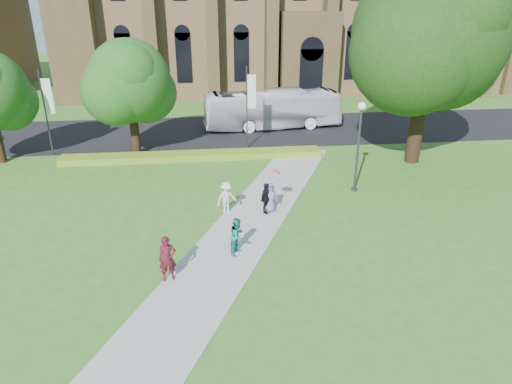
{
  "coord_description": "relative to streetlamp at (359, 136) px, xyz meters",
  "views": [
    {
      "loc": [
        -0.97,
        -17.33,
        10.63
      ],
      "look_at": [
        1.33,
        3.27,
        1.6
      ],
      "focal_mm": 32.0,
      "sensor_mm": 36.0,
      "label": 1
    }
  ],
  "objects": [
    {
      "name": "ground",
      "position": [
        -7.5,
        -6.5,
        -3.3
      ],
      "size": [
        160.0,
        160.0,
        0.0
      ],
      "primitive_type": "plane",
      "color": "#396C20",
      "rests_on": "ground"
    },
    {
      "name": "road",
      "position": [
        -7.5,
        13.5,
        -3.29
      ],
      "size": [
        160.0,
        10.0,
        0.02
      ],
      "primitive_type": "cube",
      "color": "black",
      "rests_on": "ground"
    },
    {
      "name": "footpath",
      "position": [
        -7.5,
        -5.5,
        -3.28
      ],
      "size": [
        15.58,
        28.54,
        0.04
      ],
      "primitive_type": "cube",
      "rotation": [
        0.0,
        0.0,
        -0.44
      ],
      "color": "#B2B2A8",
      "rests_on": "ground"
    },
    {
      "name": "flower_hedge",
      "position": [
        -9.5,
        6.7,
        -3.07
      ],
      "size": [
        18.0,
        1.4,
        0.45
      ],
      "primitive_type": "cube",
      "color": "#AAB424",
      "rests_on": "ground"
    },
    {
      "name": "streetlamp",
      "position": [
        0.0,
        0.0,
        0.0
      ],
      "size": [
        0.44,
        0.44,
        5.24
      ],
      "color": "#38383D",
      "rests_on": "ground"
    },
    {
      "name": "large_tree",
      "position": [
        5.5,
        4.5,
        5.07
      ],
      "size": [
        9.6,
        9.6,
        13.2
      ],
      "color": "#332114",
      "rests_on": "ground"
    },
    {
      "name": "street_tree_1",
      "position": [
        -13.5,
        8.0,
        1.93
      ],
      "size": [
        5.6,
        5.6,
        8.05
      ],
      "color": "#332114",
      "rests_on": "ground"
    },
    {
      "name": "banner_pole_0",
      "position": [
        -5.39,
        8.7,
        0.09
      ],
      "size": [
        0.7,
        0.1,
        6.0
      ],
      "color": "#38383D",
      "rests_on": "ground"
    },
    {
      "name": "banner_pole_1",
      "position": [
        -19.39,
        8.7,
        0.09
      ],
      "size": [
        0.7,
        0.1,
        6.0
      ],
      "color": "#38383D",
      "rests_on": "ground"
    },
    {
      "name": "tour_coach",
      "position": [
        -2.84,
        14.03,
        -1.66
      ],
      "size": [
        11.81,
        3.83,
        3.23
      ],
      "primitive_type": "imported",
      "rotation": [
        0.0,
        0.0,
        1.67
      ],
      "color": "silver",
      "rests_on": "road"
    },
    {
      "name": "pedestrian_0",
      "position": [
        -10.24,
        -8.05,
        -2.29
      ],
      "size": [
        0.78,
        0.59,
        1.92
      ],
      "primitive_type": "imported",
      "rotation": [
        0.0,
        0.0,
        0.2
      ],
      "color": "#4E111D",
      "rests_on": "footpath"
    },
    {
      "name": "pedestrian_1",
      "position": [
        -7.32,
        -6.34,
        -2.4
      ],
      "size": [
        0.98,
        1.05,
        1.71
      ],
      "primitive_type": "imported",
      "rotation": [
        0.0,
        0.0,
        1.04
      ],
      "color": "#187B6B",
      "rests_on": "footpath"
    },
    {
      "name": "pedestrian_2",
      "position": [
        -7.59,
        -2.25,
        -2.38
      ],
      "size": [
        1.3,
        1.09,
        1.75
      ],
      "primitive_type": "imported",
      "rotation": [
        0.0,
        0.0,
        0.48
      ],
      "color": "silver",
      "rests_on": "footpath"
    },
    {
      "name": "pedestrian_3",
      "position": [
        -5.57,
        -2.44,
        -2.42
      ],
      "size": [
        0.91,
        1.03,
        1.67
      ],
      "primitive_type": "imported",
      "rotation": [
        0.0,
        0.0,
        0.93
      ],
      "color": "black",
      "rests_on": "footpath"
    },
    {
      "name": "pedestrian_4",
      "position": [
        -5.31,
        -2.3,
        -2.45
      ],
      "size": [
        0.84,
        0.6,
        1.61
      ],
      "primitive_type": "imported",
      "rotation": [
        0.0,
        0.0,
        0.11
      ],
      "color": "slate",
      "rests_on": "footpath"
    },
    {
      "name": "parasol",
      "position": [
        -5.13,
        -2.2,
        -1.34
      ],
      "size": [
        0.77,
        0.77,
        0.6
      ],
      "primitive_type": "imported",
      "rotation": [
        0.0,
        0.0,
        0.13
      ],
      "color": "#E3A0BA",
      "rests_on": "pedestrian_4"
    }
  ]
}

